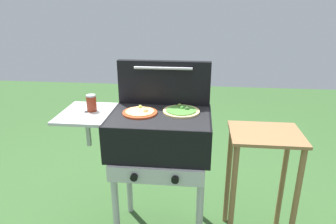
{
  "coord_description": "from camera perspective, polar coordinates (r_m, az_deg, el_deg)",
  "views": [
    {
      "loc": [
        0.23,
        -1.76,
        1.57
      ],
      "look_at": [
        0.05,
        0.0,
        0.92
      ],
      "focal_mm": 32.35,
      "sensor_mm": 36.0,
      "label": 1
    }
  ],
  "objects": [
    {
      "name": "grill",
      "position": [
        1.95,
        -1.89,
        -4.49
      ],
      "size": [
        0.96,
        0.53,
        0.9
      ],
      "color": "black",
      "rests_on": "ground_plane"
    },
    {
      "name": "pizza_cheese",
      "position": [
        1.93,
        -5.28,
        -0.04
      ],
      "size": [
        0.22,
        0.22,
        0.04
      ],
      "color": "#C64723",
      "rests_on": "grill"
    },
    {
      "name": "pizza_veggie",
      "position": [
        1.94,
        2.53,
        0.22
      ],
      "size": [
        0.24,
        0.24,
        0.04
      ],
      "color": "#E0C17F",
      "rests_on": "grill"
    },
    {
      "name": "grill_lid_open",
      "position": [
        2.06,
        -0.77,
        5.55
      ],
      "size": [
        0.63,
        0.08,
        0.3
      ],
      "color": "black",
      "rests_on": "grill"
    },
    {
      "name": "sauce_jar",
      "position": [
        2.01,
        -14.22,
        1.65
      ],
      "size": [
        0.06,
        0.06,
        0.11
      ],
      "color": "maroon",
      "rests_on": "grill"
    },
    {
      "name": "prep_table",
      "position": [
        2.07,
        17.28,
        -9.72
      ],
      "size": [
        0.44,
        0.36,
        0.81
      ],
      "color": "olive",
      "rests_on": "ground_plane"
    }
  ]
}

